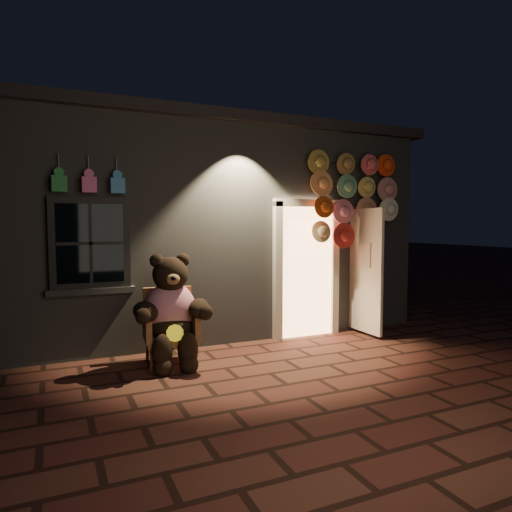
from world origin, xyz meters
TOP-DOWN VIEW (x-y plane):
  - ground at (0.00, 0.00)m, footprint 60.00×60.00m
  - shop_building at (0.00, 3.99)m, footprint 7.30×5.95m
  - wicker_armchair at (-0.99, 0.94)m, footprint 0.72×0.66m
  - teddy_bear at (-1.00, 0.82)m, footprint 1.06×0.86m
  - hat_rack at (2.10, 1.28)m, footprint 1.69×0.22m

SIDE VIEW (x-z plane):
  - ground at x=0.00m, z-range 0.00..0.00m
  - wicker_armchair at x=-0.99m, z-range 0.00..0.96m
  - teddy_bear at x=-1.00m, z-range -0.04..1.42m
  - shop_building at x=0.00m, z-range -0.02..3.49m
  - hat_rack at x=2.10m, z-range 0.79..3.78m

